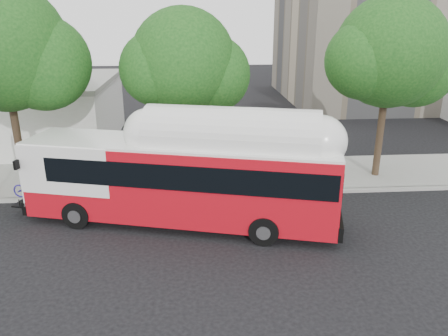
# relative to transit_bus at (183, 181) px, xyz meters

# --- Properties ---
(ground) EXTENTS (120.00, 120.00, 0.00)m
(ground) POSITION_rel_transit_bus_xyz_m (1.07, -1.19, -1.85)
(ground) COLOR black
(ground) RESTS_ON ground
(sidewalk) EXTENTS (60.00, 5.00, 0.15)m
(sidewalk) POSITION_rel_transit_bus_xyz_m (1.07, 5.31, -1.78)
(sidewalk) COLOR gray
(sidewalk) RESTS_ON ground
(curb_strip) EXTENTS (60.00, 0.30, 0.15)m
(curb_strip) POSITION_rel_transit_bus_xyz_m (1.07, 2.71, -1.78)
(curb_strip) COLOR gray
(curb_strip) RESTS_ON ground
(red_curb_segment) EXTENTS (10.00, 0.32, 0.16)m
(red_curb_segment) POSITION_rel_transit_bus_xyz_m (-1.93, 2.71, -1.77)
(red_curb_segment) COLOR maroon
(red_curb_segment) RESTS_ON ground
(street_tree_left) EXTENTS (6.67, 5.80, 9.74)m
(street_tree_left) POSITION_rel_transit_bus_xyz_m (-7.46, 4.37, 4.75)
(street_tree_left) COLOR #2D2116
(street_tree_left) RESTS_ON ground
(street_tree_mid) EXTENTS (5.75, 5.00, 8.62)m
(street_tree_mid) POSITION_rel_transit_bus_xyz_m (0.48, 4.87, 4.05)
(street_tree_mid) COLOR #2D2116
(street_tree_mid) RESTS_ON ground
(street_tree_right) EXTENTS (6.21, 5.40, 9.18)m
(street_tree_right) POSITION_rel_transit_bus_xyz_m (10.51, 4.67, 4.40)
(street_tree_right) COLOR #2D2116
(street_tree_right) RESTS_ON ground
(transit_bus) EXTENTS (13.57, 5.78, 3.97)m
(transit_bus) POSITION_rel_transit_bus_xyz_m (0.00, 0.00, 0.00)
(transit_bus) COLOR red
(transit_bus) RESTS_ON ground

